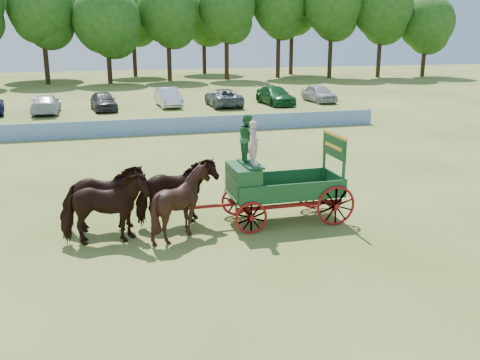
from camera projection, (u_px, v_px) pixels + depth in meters
name	position (u px, v px, depth m)	size (l,w,h in m)	color
ground	(316.00, 221.00, 18.73)	(160.00, 160.00, 0.00)	#9B9246
horse_lead_left	(105.00, 209.00, 16.43)	(1.23, 2.71, 2.29)	black
horse_lead_right	(103.00, 199.00, 17.45)	(1.23, 2.71, 2.29)	black
horse_wheel_left	(182.00, 202.00, 17.05)	(1.85, 2.08, 2.29)	black
horse_wheel_right	(176.00, 193.00, 18.07)	(1.23, 2.71, 2.29)	black
farm_dray	(264.00, 176.00, 18.22)	(6.00, 2.00, 3.75)	#A71710
sponsor_banner	(193.00, 125.00, 35.04)	(26.00, 0.08, 1.05)	#1E4FA7
parked_cars	(122.00, 101.00, 45.31)	(41.68, 7.02, 1.64)	silver
treeline	(104.00, 8.00, 70.58)	(92.98, 23.03, 15.67)	#382314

